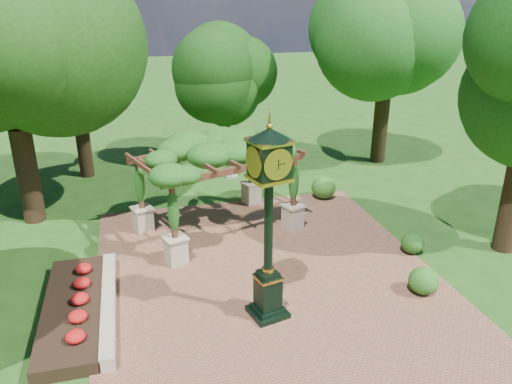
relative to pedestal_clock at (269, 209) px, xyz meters
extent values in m
plane|color=#1E4714|center=(0.54, 0.79, -3.08)|extent=(120.00, 120.00, 0.00)
cube|color=brown|center=(0.54, 1.79, -3.06)|extent=(10.00, 12.00, 0.04)
cube|color=#C6B793|center=(-4.06, 1.29, -2.88)|extent=(0.35, 5.00, 0.40)
cube|color=red|center=(-4.96, 1.29, -2.90)|extent=(1.50, 5.00, 0.36)
cube|color=black|center=(0.00, 0.00, -2.97)|extent=(1.09, 1.09, 0.14)
cube|color=black|center=(0.00, 0.00, -2.36)|extent=(0.68, 0.68, 1.02)
cube|color=gold|center=(0.00, 0.00, -1.91)|extent=(0.76, 0.76, 0.05)
cylinder|color=black|center=(0.00, 0.00, -0.45)|extent=(0.27, 0.27, 2.60)
cube|color=black|center=(0.00, 0.00, 1.25)|extent=(0.95, 0.95, 0.79)
cylinder|color=beige|center=(0.09, -0.39, 1.25)|extent=(0.67, 0.19, 0.68)
cone|color=black|center=(0.00, 0.00, 1.87)|extent=(1.23, 1.23, 0.28)
sphere|color=gold|center=(0.00, 0.00, 2.04)|extent=(0.16, 0.16, 0.16)
cube|color=#C7B694|center=(-2.03, 3.39, -2.63)|extent=(0.76, 0.76, 0.83)
cube|color=#552E1D|center=(-2.03, 3.39, -1.32)|extent=(0.19, 0.19, 1.70)
cube|color=#C7B694|center=(2.32, 4.87, -2.63)|extent=(0.76, 0.76, 0.83)
cube|color=#552E1D|center=(2.32, 4.87, -1.32)|extent=(0.19, 0.19, 1.70)
cube|color=#C7B694|center=(-2.92, 6.01, -2.63)|extent=(0.76, 0.76, 0.83)
cube|color=#552E1D|center=(-2.92, 6.01, -1.32)|extent=(0.19, 0.19, 1.70)
cube|color=#C7B694|center=(1.43, 7.49, -2.63)|extent=(0.76, 0.76, 0.83)
cube|color=#552E1D|center=(1.43, 7.49, -1.32)|extent=(0.19, 0.19, 1.70)
cube|color=#552E1D|center=(0.14, 4.13, -0.39)|extent=(5.09, 1.84, 0.20)
cube|color=#552E1D|center=(-0.74, 6.75, -0.39)|extent=(5.09, 1.84, 0.20)
ellipsoid|color=#1E5217|center=(-0.30, 5.44, -0.14)|extent=(6.12, 4.85, 0.92)
cube|color=gray|center=(1.33, 10.77, -3.03)|extent=(0.58, 0.58, 0.09)
cylinder|color=gray|center=(1.33, 10.77, -2.61)|extent=(0.30, 0.30, 0.85)
cylinder|color=gray|center=(1.33, 10.77, -2.17)|extent=(0.55, 0.55, 0.05)
ellipsoid|color=#28631C|center=(4.53, -0.11, -2.66)|extent=(1.04, 1.04, 0.76)
ellipsoid|color=#1F5116|center=(5.50, 2.08, -2.70)|extent=(0.75, 0.75, 0.68)
ellipsoid|color=#2E5F1B|center=(4.45, 7.24, -2.59)|extent=(1.25, 1.25, 0.90)
cylinder|color=#362215|center=(-6.83, 7.99, -1.32)|extent=(0.78, 0.78, 3.53)
ellipsoid|color=#193E0F|center=(-6.83, 7.99, 3.23)|extent=(5.69, 5.69, 5.57)
cylinder|color=black|center=(-5.18, 12.67, -1.71)|extent=(0.64, 0.64, 2.74)
ellipsoid|color=#1A5217|center=(-5.18, 12.67, 1.82)|extent=(3.49, 3.49, 4.32)
cylinder|color=#332214|center=(1.59, 13.71, -1.88)|extent=(0.59, 0.59, 2.40)
ellipsoid|color=#13370D|center=(1.59, 13.71, 1.22)|extent=(3.86, 3.86, 3.80)
cylinder|color=#302212|center=(9.01, 11.25, -1.22)|extent=(0.73, 0.73, 3.73)
ellipsoid|color=#1B5016|center=(9.01, 11.25, 3.59)|extent=(4.93, 4.93, 5.89)
cylinder|color=#352215|center=(8.59, 1.59, -1.48)|extent=(0.67, 0.67, 3.21)
camera|label=1|loc=(-3.09, -10.63, 4.83)|focal=35.00mm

